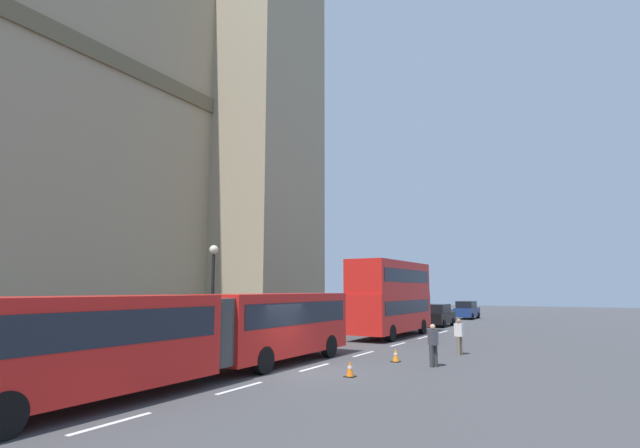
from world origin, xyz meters
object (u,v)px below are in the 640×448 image
Objects in this scene: sedan_lead at (438,315)px; sedan_trailing at (467,310)px; double_decker_bus at (391,295)px; street_lamp at (213,290)px; pedestrian_by_kerb at (459,335)px; traffic_cone_middle at (396,355)px; pedestrian_near_cones at (433,344)px; articulated_bus at (202,328)px; traffic_cone_west at (350,369)px.

sedan_lead is 1.00× the size of sedan_trailing.
street_lamp reaches higher than double_decker_bus.
street_lamp is 3.12× the size of pedestrian_by_kerb.
sedan_lead is 7.59× the size of traffic_cone_middle.
traffic_cone_middle is 0.34× the size of pedestrian_near_cones.
pedestrian_near_cones is (-32.65, -6.23, -0.00)m from sedan_trailing.
sedan_trailing is (21.86, 0.17, -1.79)m from double_decker_bus.
sedan_lead is at bearing 11.32° from traffic_cone_middle.
sedan_lead is at bearing -0.30° from articulated_bus.
pedestrian_by_kerb is (10.89, -6.08, -0.83)m from articulated_bus.
sedan_lead is 24.94m from traffic_cone_west.
traffic_cone_west is 4.16m from pedestrian_near_cones.
traffic_cone_middle is 4.08m from pedestrian_by_kerb.
pedestrian_near_cones is (-10.79, -6.05, -1.80)m from double_decker_bus.
sedan_lead is at bearing 9.16° from traffic_cone_west.
double_decker_bus is 10.36m from sedan_lead.
articulated_bus is 3.87× the size of sedan_lead.
traffic_cone_west is at bearing 165.72° from pedestrian_by_kerb.
traffic_cone_west is (-14.41, -4.12, -2.43)m from double_decker_bus.
street_lamp is (-12.23, 4.50, 0.35)m from double_decker_bus.
sedan_trailing reaches higher than traffic_cone_middle.
pedestrian_near_cones reaches higher than traffic_cone_middle.
sedan_trailing is at bearing 6.75° from traffic_cone_west.
articulated_bus reaches higher than pedestrian_by_kerb.
traffic_cone_west is 0.34× the size of pedestrian_near_cones.
pedestrian_by_kerb is at bearing -160.64° from sedan_lead.
pedestrian_by_kerb is (-28.55, -6.26, -0.00)m from sedan_trailing.
double_decker_bus reaches higher than articulated_bus.
double_decker_bus is at bearing 15.95° from traffic_cone_west.
double_decker_bus is 13.04m from street_lamp.
sedan_lead is 21.80m from pedestrian_near_cones.
traffic_cone_west is at bearing 178.24° from traffic_cone_middle.
street_lamp is (-22.43, 4.65, 2.14)m from sedan_lead.
sedan_trailing is 34.43m from street_lamp.
double_decker_bus is 15.72× the size of traffic_cone_west.
traffic_cone_west is at bearing -173.25° from sedan_trailing.
articulated_bus is 7.11m from street_lamp.
traffic_cone_west is 7.99m from pedestrian_by_kerb.
pedestrian_near_cones is (-0.51, -1.81, 0.63)m from traffic_cone_middle.
traffic_cone_west is at bearing -104.18° from street_lamp.
street_lamp is at bearing 159.79° from double_decker_bus.
sedan_lead is (27.78, -0.15, -0.83)m from articulated_bus.
traffic_cone_middle is 0.11× the size of street_lamp.
pedestrian_by_kerb is (7.72, -1.97, 0.63)m from traffic_cone_west.
double_decker_bus is 12.50m from pedestrian_near_cones.
traffic_cone_middle is (-20.48, -4.10, -0.63)m from sedan_lead.
street_lamp is at bearing 117.63° from pedestrian_by_kerb.
articulated_bus is 9.14m from pedestrian_near_cones.
double_decker_bus reaches higher than traffic_cone_west.
sedan_trailing is 33.24m from pedestrian_near_cones.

